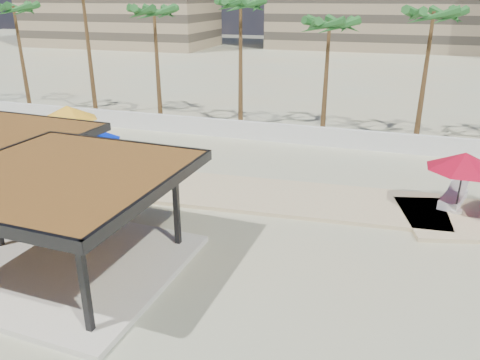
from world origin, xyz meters
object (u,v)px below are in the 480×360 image
object	(u,v)px
lounger_b	(453,198)
umbrella_c	(465,161)
lounger_a	(67,151)
pavilion_central	(68,213)

from	to	relation	value
lounger_b	umbrella_c	bearing A→B (deg)	-161.12
lounger_a	lounger_b	xyz separation A→B (m)	(20.97, -0.61, 0.02)
lounger_a	lounger_b	world-z (taller)	lounger_b
pavilion_central	umbrella_c	size ratio (longest dim) A/B	1.94
lounger_a	lounger_b	distance (m)	20.98
pavilion_central	lounger_a	size ratio (longest dim) A/B	3.51
lounger_a	pavilion_central	bearing A→B (deg)	-142.82
pavilion_central	lounger_a	xyz separation A→B (m)	(-8.03, 10.29, -1.82)
umbrella_c	lounger_a	distance (m)	21.15
lounger_b	lounger_a	bearing A→B (deg)	106.59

